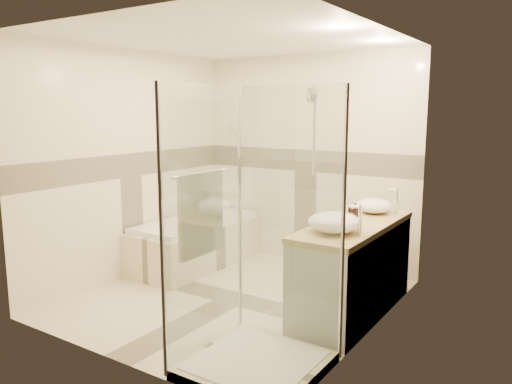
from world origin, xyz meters
The scene contains 12 objects.
room centered at (0.06, 0.01, 1.26)m, with size 2.82×3.02×2.52m.
bathtub centered at (-1.02, 0.65, 0.31)m, with size 0.75×1.70×0.56m.
vanity centered at (1.12, 0.30, 0.43)m, with size 0.58×1.62×0.85m.
shower_enclosure centered at (0.83, -0.97, 0.51)m, with size 0.96×0.93×2.04m.
vessel_sink_near centered at (1.10, 0.85, 0.92)m, with size 0.36×0.36×0.15m, color white.
vessel_sink_far centered at (1.10, -0.10, 0.94)m, with size 0.44×0.44×0.17m, color white.
faucet_near centered at (1.32, 0.85, 1.00)m, with size 0.11×0.03×0.27m.
faucet_far centered at (1.32, -0.10, 1.00)m, with size 0.10×0.03×0.26m.
amenity_bottle_a centered at (1.10, 0.36, 0.94)m, with size 0.08×0.08×0.17m, color black.
amenity_bottle_b centered at (1.10, 0.23, 0.93)m, with size 0.12×0.12×0.16m, color black.
folded_towels centered at (1.10, 0.97, 0.89)m, with size 0.16×0.26×0.08m, color white.
rolled_towel centered at (-1.22, 1.41, 0.61)m, with size 0.10×0.10×0.21m, color white.
Camera 1 is at (2.78, -3.84, 1.86)m, focal length 35.00 mm.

